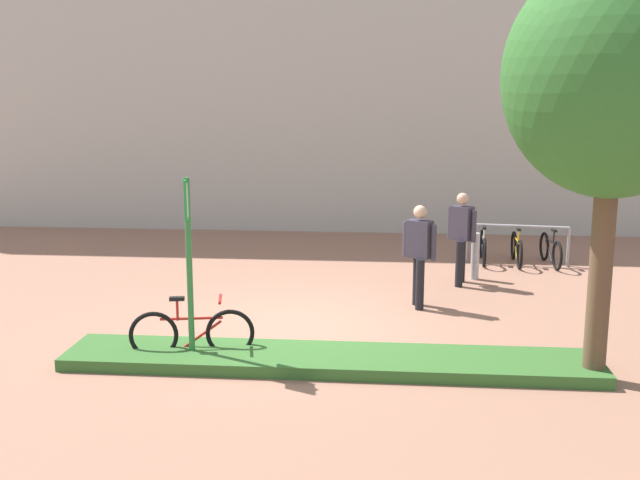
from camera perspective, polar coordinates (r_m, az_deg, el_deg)
ground_plane at (r=11.89m, az=-1.45°, el=-6.31°), size 60.00×60.00×0.00m
building_facade at (r=19.84m, az=1.40°, el=15.27°), size 28.00×1.20×10.00m
planter_strip at (r=10.14m, az=0.74°, el=-8.94°), size 7.00×1.10×0.16m
tree_sidewalk at (r=9.68m, az=21.14°, el=11.21°), size 2.60×2.60×5.15m
parking_sign_post at (r=10.03m, az=-9.79°, el=-0.24°), size 0.08×0.36×2.47m
bike_at_sign at (r=10.49m, az=-9.52°, el=-6.85°), size 1.66×0.47×0.86m
bike_rack_cluster at (r=16.39m, az=14.46°, el=-0.54°), size 2.09×1.73×0.83m
bollard_steel at (r=14.85m, az=11.50°, el=-1.19°), size 0.16×0.16×0.90m
person_suited_navy at (r=12.67m, az=7.42°, el=-0.71°), size 0.54×0.44×1.72m
person_suited_dark at (r=14.31m, az=10.52°, el=0.56°), size 0.50×0.52×1.72m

